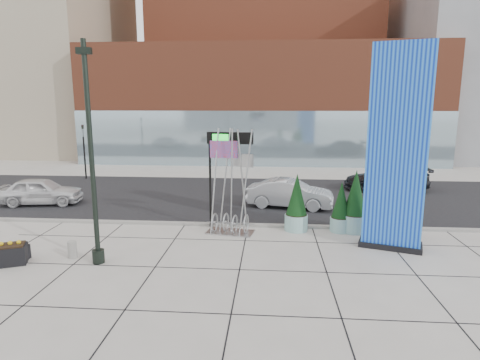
# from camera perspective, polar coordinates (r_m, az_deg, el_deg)

# --- Properties ---
(ground) EXTENTS (160.00, 160.00, 0.00)m
(ground) POSITION_cam_1_polar(r_m,az_deg,el_deg) (15.31, -3.57, -11.01)
(ground) COLOR #9E9991
(ground) RESTS_ON ground
(street_asphalt) EXTENTS (80.00, 12.00, 0.02)m
(street_asphalt) POSITION_cam_1_polar(r_m,az_deg,el_deg) (24.81, -0.40, -2.35)
(street_asphalt) COLOR black
(street_asphalt) RESTS_ON ground
(curb_edge) EXTENTS (80.00, 0.30, 0.12)m
(curb_edge) POSITION_cam_1_polar(r_m,az_deg,el_deg) (19.03, -1.91, -6.36)
(curb_edge) COLOR gray
(curb_edge) RESTS_ON ground
(tower_podium) EXTENTS (34.00, 10.00, 11.00)m
(tower_podium) POSITION_cam_1_polar(r_m,az_deg,el_deg) (41.07, 3.02, 10.64)
(tower_podium) COLOR brown
(tower_podium) RESTS_ON ground
(tower_glass_front) EXTENTS (34.00, 0.60, 5.00)m
(tower_glass_front) POSITION_cam_1_polar(r_m,az_deg,el_deg) (36.42, 2.78, 5.87)
(tower_glass_front) COLOR #8CA5B2
(tower_glass_front) RESTS_ON ground
(building_beige_left) EXTENTS (18.00, 20.00, 34.00)m
(building_beige_left) POSITION_cam_1_polar(r_m,az_deg,el_deg) (56.76, -27.30, 21.27)
(building_beige_left) COLOR gray
(building_beige_left) RESTS_ON ground
(blue_pylon) EXTENTS (2.59, 1.76, 7.92)m
(blue_pylon) POSITION_cam_1_polar(r_m,az_deg,el_deg) (16.60, 21.42, 3.63)
(blue_pylon) COLOR #0C2BB7
(blue_pylon) RESTS_ON ground
(lamp_post) EXTENTS (0.50, 0.43, 7.79)m
(lamp_post) POSITION_cam_1_polar(r_m,az_deg,el_deg) (14.88, -20.21, 0.46)
(lamp_post) COLOR black
(lamp_post) RESTS_ON ground
(public_art_sculpture) EXTENTS (2.21, 1.38, 4.67)m
(public_art_sculpture) POSITION_cam_1_polar(r_m,az_deg,el_deg) (17.72, -1.35, -3.74)
(public_art_sculpture) COLOR #ABADAF
(public_art_sculpture) RESTS_ON ground
(concrete_bollard) EXTENTS (0.33, 0.33, 0.64)m
(concrete_bollard) POSITION_cam_1_polar(r_m,az_deg,el_deg) (16.46, -22.74, -9.10)
(concrete_bollard) COLOR gray
(concrete_bollard) RESTS_ON ground
(overhead_street_sign) EXTENTS (2.09, 0.41, 4.43)m
(overhead_street_sign) POSITION_cam_1_polar(r_m,az_deg,el_deg) (18.07, -1.96, 4.85)
(overhead_street_sign) COLOR black
(overhead_street_sign) RESTS_ON ground
(round_planter_east) EXTENTS (1.13, 1.13, 2.82)m
(round_planter_east) POSITION_cam_1_polar(r_m,az_deg,el_deg) (18.59, 16.05, -3.13)
(round_planter_east) COLOR #8FC0BE
(round_planter_east) RESTS_ON ground
(round_planter_mid) EXTENTS (0.91, 0.91, 2.28)m
(round_planter_mid) POSITION_cam_1_polar(r_m,az_deg,el_deg) (18.54, 14.16, -3.89)
(round_planter_mid) COLOR #8FC0BE
(round_planter_mid) RESTS_ON ground
(round_planter_west) EXTENTS (1.05, 1.05, 2.62)m
(round_planter_west) POSITION_cam_1_polar(r_m,az_deg,el_deg) (18.26, 8.05, -3.37)
(round_planter_west) COLOR #8FC0BE
(round_planter_west) RESTS_ON ground
(box_planter_north) EXTENTS (1.30, 0.72, 0.69)m
(box_planter_north) POSITION_cam_1_polar(r_m,az_deg,el_deg) (17.17, -29.98, -8.91)
(box_planter_north) COLOR black
(box_planter_north) RESTS_ON ground
(box_planter_south) EXTENTS (1.75, 1.34, 0.86)m
(box_planter_south) POSITION_cam_1_polar(r_m,az_deg,el_deg) (16.86, -30.72, -9.06)
(box_planter_south) COLOR black
(box_planter_south) RESTS_ON ground
(car_white_west) EXTENTS (4.70, 2.46, 1.53)m
(car_white_west) POSITION_cam_1_polar(r_m,az_deg,el_deg) (25.43, -26.46, -1.46)
(car_white_west) COLOR silver
(car_white_west) RESTS_ON ground
(car_silver_mid) EXTENTS (4.92, 2.48, 1.55)m
(car_silver_mid) POSITION_cam_1_polar(r_m,az_deg,el_deg) (22.28, 7.10, -1.96)
(car_silver_mid) COLOR #B3B6BC
(car_silver_mid) RESTS_ON ground
(car_dark_east) EXTENTS (5.43, 2.32, 1.56)m
(car_dark_east) POSITION_cam_1_polar(r_m,az_deg,el_deg) (28.17, 20.04, 0.18)
(car_dark_east) COLOR black
(car_dark_east) RESTS_ON ground
(traffic_signal) EXTENTS (0.15, 0.18, 4.10)m
(traffic_signal) POSITION_cam_1_polar(r_m,az_deg,el_deg) (32.45, -21.30, 4.16)
(traffic_signal) COLOR black
(traffic_signal) RESTS_ON ground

